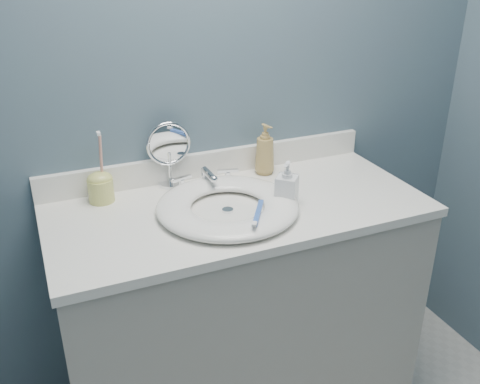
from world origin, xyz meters
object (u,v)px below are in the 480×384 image
makeup_mirror (169,151)px  soap_bottle_amber (265,149)px  soap_bottle_clear (287,184)px  toothbrush_holder (101,186)px

makeup_mirror → soap_bottle_amber: makeup_mirror is taller
soap_bottle_clear → toothbrush_holder: 0.60m
soap_bottle_amber → toothbrush_holder: (-0.59, -0.00, -0.04)m
soap_bottle_clear → toothbrush_holder: (-0.55, 0.26, -0.02)m
soap_bottle_amber → soap_bottle_clear: (-0.04, -0.26, -0.02)m
soap_bottle_amber → toothbrush_holder: size_ratio=0.78×
makeup_mirror → toothbrush_holder: toothbrush_holder is taller
soap_bottle_amber → toothbrush_holder: bearing=166.8°
soap_bottle_clear → makeup_mirror: bearing=177.6°
soap_bottle_amber → toothbrush_holder: 0.59m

